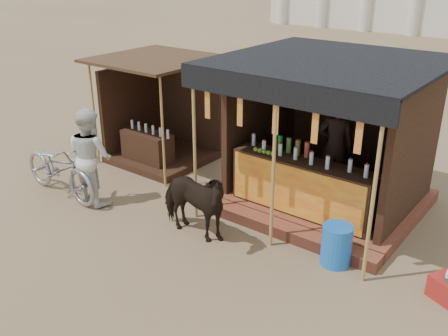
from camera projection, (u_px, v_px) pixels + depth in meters
ground at (160, 266)px, 7.63m from camera, size 120.00×120.00×0.00m
main_stall at (326, 155)px, 9.12m from camera, size 3.60×3.61×2.78m
secondary_stall at (158, 123)px, 11.44m from camera, size 2.40×2.40×2.38m
cow at (192, 203)px, 8.22m from camera, size 1.49×0.70×1.25m
motorbike at (59, 168)px, 9.70m from camera, size 2.21×0.86×1.14m
bystander at (91, 156)px, 9.34m from camera, size 0.94×0.75×1.84m
blue_barrel at (336, 245)px, 7.58m from camera, size 0.60×0.60×0.65m
red_crate at (447, 289)px, 6.86m from camera, size 0.52×0.49×0.33m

